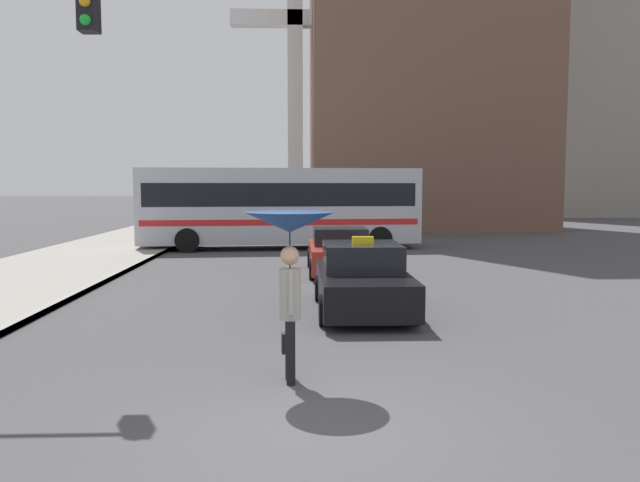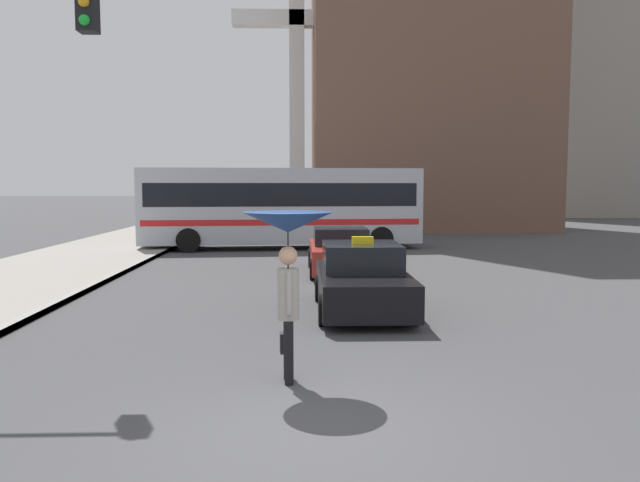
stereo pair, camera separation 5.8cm
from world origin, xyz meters
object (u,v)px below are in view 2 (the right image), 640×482
at_px(taxi, 362,281).
at_px(sedan_red, 341,252).
at_px(pedestrian_with_umbrella, 288,240).
at_px(monument_cross, 297,64).
at_px(city_bus, 281,204).

height_order(taxi, sedan_red, taxi).
distance_m(sedan_red, pedestrian_with_umbrella, 10.68).
bearing_deg(taxi, pedestrian_with_umbrella, 72.68).
bearing_deg(taxi, monument_cross, -86.75).
bearing_deg(monument_cross, sedan_red, -85.97).
xyz_separation_m(pedestrian_with_umbrella, monument_cross, (0.02, 29.94, 7.93)).
relative_size(sedan_red, city_bus, 0.37).
height_order(city_bus, pedestrian_with_umbrella, city_bus).
relative_size(city_bus, monument_cross, 0.67).
bearing_deg(monument_cross, taxi, -86.75).
relative_size(taxi, monument_cross, 0.24).
xyz_separation_m(sedan_red, monument_cross, (-1.37, 19.43, 9.22)).
relative_size(sedan_red, pedestrian_with_umbrella, 1.88).
bearing_deg(pedestrian_with_umbrella, sedan_red, -12.22).
relative_size(city_bus, pedestrian_with_umbrella, 5.07).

